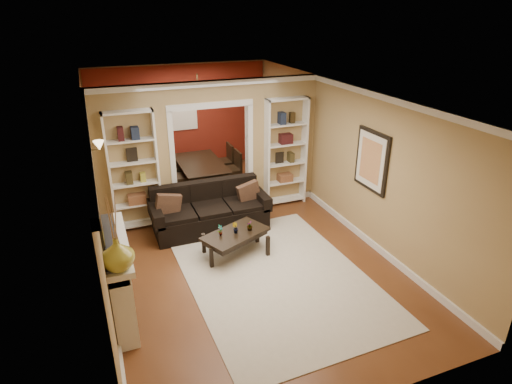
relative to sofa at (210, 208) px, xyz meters
name	(u,v)px	position (x,y,z in m)	size (l,w,h in m)	color
floor	(232,236)	(0.28, -0.45, -0.43)	(8.00, 8.00, 0.00)	brown
ceiling	(228,91)	(0.28, -0.45, 2.27)	(8.00, 8.00, 0.00)	white
wall_back	(181,118)	(0.28, 3.55, 0.92)	(8.00, 8.00, 0.00)	tan
wall_front	(361,306)	(0.28, -4.45, 0.92)	(8.00, 8.00, 0.00)	tan
wall_left	(95,187)	(-1.97, -0.45, 0.92)	(8.00, 8.00, 0.00)	tan
wall_right	(341,154)	(2.53, -0.45, 0.92)	(8.00, 8.00, 0.00)	tan
partition_wall	(211,150)	(0.28, 0.75, 0.92)	(4.50, 0.15, 2.70)	tan
red_back_panel	(182,120)	(0.28, 3.52, 0.89)	(4.44, 0.04, 2.64)	maroon
dining_window	(181,111)	(0.28, 3.48, 1.12)	(0.78, 0.03, 0.98)	#8CA5CC
area_rug	(277,278)	(0.53, -1.98, -0.43)	(2.70, 3.78, 0.01)	beige
sofa	(210,208)	(0.00, 0.00, 0.00)	(2.22, 0.96, 0.87)	black
pillow_left	(168,205)	(-0.79, -0.02, 0.21)	(0.45, 0.13, 0.45)	brown
pillow_right	(249,193)	(0.79, -0.02, 0.21)	(0.43, 0.12, 0.43)	brown
coffee_table	(236,244)	(0.15, -1.07, -0.22)	(1.13, 0.61, 0.43)	black
plant_left	(220,230)	(-0.12, -1.07, 0.09)	(0.10, 0.07, 0.20)	#336626
plant_center	(235,228)	(0.15, -1.07, 0.08)	(0.10, 0.08, 0.18)	#336626
plant_right	(250,226)	(0.41, -1.07, 0.08)	(0.10, 0.10, 0.17)	#336626
bookshelf_left	(134,172)	(-1.27, 0.58, 0.72)	(0.90, 0.30, 2.30)	white
bookshelf_right	(285,153)	(1.83, 0.58, 0.72)	(0.90, 0.30, 2.30)	white
fireplace	(120,277)	(-1.81, -1.95, 0.15)	(0.32, 1.70, 1.16)	white
vase	(117,254)	(-1.81, -2.65, 0.93)	(0.38, 0.38, 0.40)	#A29E34
mirror	(96,198)	(-1.95, -1.95, 1.37)	(0.03, 0.95, 1.10)	silver
wall_sconce	(95,148)	(-1.87, 0.10, 1.40)	(0.18, 0.18, 0.22)	#FFE0A5
framed_art	(371,161)	(2.49, -1.45, 1.12)	(0.04, 0.85, 1.05)	black
dining_table	(202,175)	(0.39, 2.08, -0.12)	(0.99, 1.78, 0.63)	black
dining_chair_nw	(182,177)	(-0.16, 1.78, 0.01)	(0.44, 0.44, 0.90)	black
dining_chair_ne	(228,170)	(0.94, 1.78, 0.03)	(0.46, 0.46, 0.92)	black
dining_chair_sw	(176,167)	(-0.16, 2.38, 0.04)	(0.46, 0.46, 0.94)	black
dining_chair_se	(221,162)	(0.94, 2.38, 0.03)	(0.45, 0.45, 0.92)	black
chandelier	(192,102)	(0.28, 2.25, 1.59)	(0.50, 0.50, 0.30)	#40331D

